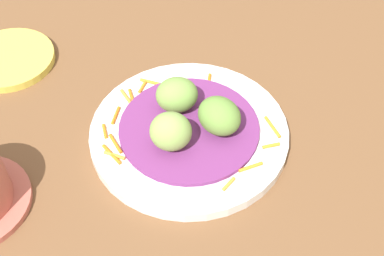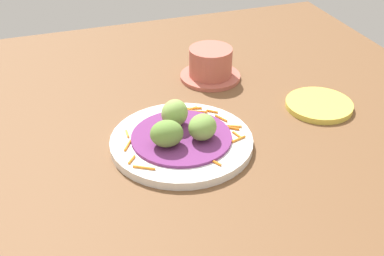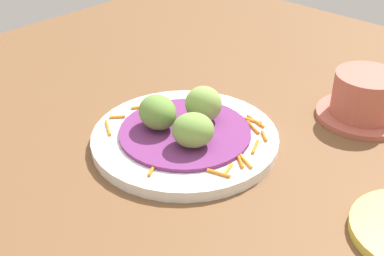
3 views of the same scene
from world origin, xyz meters
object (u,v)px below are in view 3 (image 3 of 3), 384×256
at_px(guac_scoop_center, 158,112).
at_px(terracotta_bowl, 365,99).
at_px(main_plate, 185,138).
at_px(guac_scoop_left, 204,104).
at_px(guac_scoop_right, 193,130).

relative_size(guac_scoop_center, terracotta_bowl, 0.43).
xyz_separation_m(main_plate, terracotta_bowl, (0.22, -0.13, 0.02)).
relative_size(guac_scoop_left, guac_scoop_right, 0.94).
relative_size(main_plate, terracotta_bowl, 1.91).
xyz_separation_m(guac_scoop_left, guac_scoop_right, (-0.05, -0.03, -0.00)).
height_order(main_plate, terracotta_bowl, terracotta_bowl).
relative_size(guac_scoop_center, guac_scoop_right, 1.05).
height_order(guac_scoop_left, guac_scoop_right, guac_scoop_left).
bearing_deg(guac_scoop_center, guac_scoop_right, -89.50).
bearing_deg(main_plate, guac_scoop_right, -119.50).
xyz_separation_m(main_plate, guac_scoop_right, (-0.02, -0.03, 0.03)).
bearing_deg(terracotta_bowl, guac_scoop_center, 144.91).
relative_size(main_plate, guac_scoop_right, 4.69).
distance_m(guac_scoop_center, guac_scoop_right, 0.06).
distance_m(main_plate, terracotta_bowl, 0.25).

